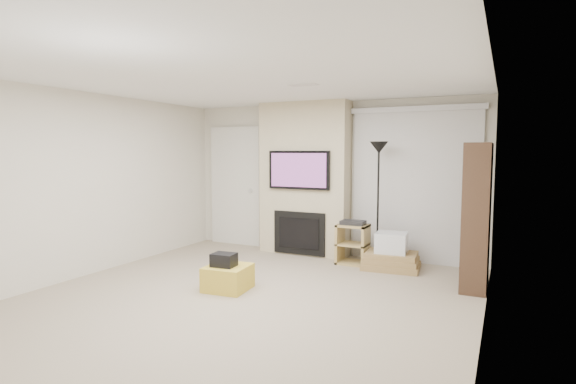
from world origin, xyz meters
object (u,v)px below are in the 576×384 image
at_px(floor_lamp, 379,168).
at_px(bookshelf, 477,216).
at_px(av_stand, 353,241).
at_px(box_stack, 391,255).
at_px(ottoman, 228,278).

distance_m(floor_lamp, bookshelf, 1.61).
bearing_deg(floor_lamp, av_stand, -162.54).
height_order(floor_lamp, bookshelf, floor_lamp).
distance_m(box_stack, bookshelf, 1.41).
bearing_deg(box_stack, bookshelf, -21.01).
height_order(ottoman, box_stack, box_stack).
bearing_deg(bookshelf, av_stand, 164.46).
xyz_separation_m(box_stack, bookshelf, (1.14, -0.44, 0.70)).
bearing_deg(floor_lamp, ottoman, -123.22).
xyz_separation_m(ottoman, bookshelf, (2.72, 1.43, 0.75)).
relative_size(av_stand, bookshelf, 0.37).
xyz_separation_m(ottoman, av_stand, (0.98, 1.92, 0.20)).
bearing_deg(floor_lamp, bookshelf, -23.04).
xyz_separation_m(av_stand, bookshelf, (1.74, -0.48, 0.55)).
distance_m(av_stand, bookshelf, 1.89).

